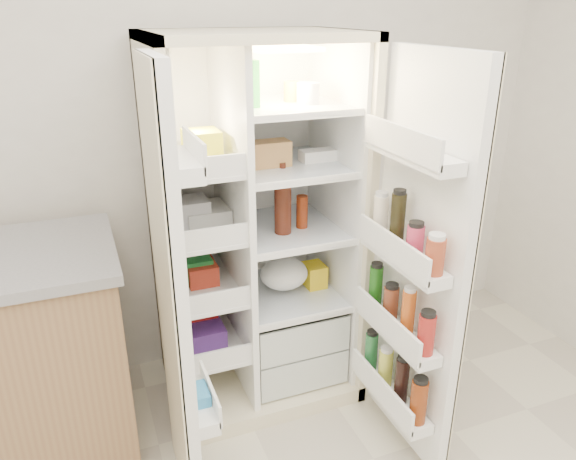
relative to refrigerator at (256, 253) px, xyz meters
name	(u,v)px	position (x,y,z in m)	size (l,w,h in m)	color
wall_back	(202,122)	(-0.16, 0.35, 0.61)	(4.00, 0.02, 2.70)	silver
refrigerator	(256,253)	(0.00, 0.00, 0.00)	(0.92, 0.70, 1.80)	beige
freezer_door	(174,302)	(-0.52, -0.60, 0.15)	(0.15, 0.40, 1.72)	white
fridge_door	(415,274)	(0.47, -0.70, 0.12)	(0.17, 0.58, 1.72)	white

